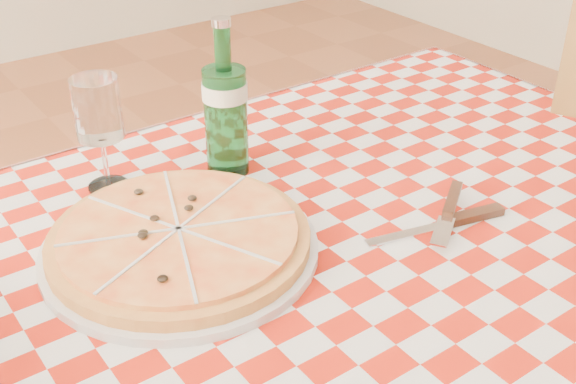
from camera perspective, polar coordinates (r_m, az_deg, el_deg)
name	(u,v)px	position (r m, az deg, el deg)	size (l,w,h in m)	color
dining_table	(326,308)	(0.98, 3.05, -9.14)	(1.20, 0.80, 0.75)	brown
tablecloth	(328,250)	(0.92, 3.21, -4.62)	(1.30, 0.90, 0.01)	#9A1609
pizza_plate	(179,238)	(0.90, -8.58, -3.60)	(0.35, 0.35, 0.04)	#C78E42
water_bottle	(225,99)	(1.04, -5.00, 7.36)	(0.07, 0.07, 0.23)	#186028
wine_glass	(101,135)	(1.04, -14.54, 4.39)	(0.07, 0.07, 0.17)	white
cutlery	(447,218)	(0.97, 12.45, -2.05)	(0.22, 0.18, 0.02)	silver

